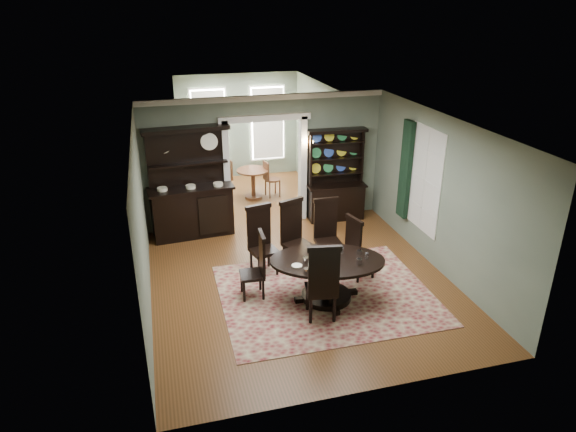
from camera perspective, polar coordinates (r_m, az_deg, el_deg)
name	(u,v)px	position (r m, az deg, el deg)	size (l,w,h in m)	color
room	(302,204)	(9.08, 1.51, 1.31)	(5.51, 6.01, 3.01)	brown
parlor	(245,134)	(14.20, -4.84, 9.08)	(3.51, 3.50, 3.01)	brown
doorway_trim	(265,156)	(11.77, -2.58, 6.69)	(2.08, 0.25, 2.57)	silver
right_window	(415,175)	(10.84, 13.97, 4.45)	(0.15, 1.47, 2.12)	white
wall_sconce	(307,143)	(11.79, 2.11, 8.09)	(0.27, 0.21, 0.21)	#C78635
rug	(326,294)	(9.40, 4.23, -8.67)	(3.74, 3.04, 0.01)	maroon
dining_table	(327,272)	(9.02, 4.36, -6.17)	(2.23, 2.23, 0.79)	black
centerpiece	(330,254)	(8.93, 4.72, -4.26)	(1.39, 0.89, 0.23)	silver
chair_far_left	(261,238)	(9.83, -3.01, -2.41)	(0.60, 0.58, 1.36)	black
chair_far_mid	(294,232)	(10.01, 0.68, -1.80)	(0.65, 0.64, 1.39)	black
chair_far_right	(327,229)	(10.20, 4.32, -1.51)	(0.52, 0.47, 1.35)	black
chair_end_left	(258,264)	(9.05, -3.40, -5.32)	(0.45, 0.47, 1.22)	black
chair_end_right	(357,247)	(9.67, 7.65, -3.38)	(0.55, 0.56, 1.27)	black
chair_near	(323,281)	(8.34, 3.86, -7.22)	(0.60, 0.58, 1.42)	black
sideboard	(191,199)	(11.52, -10.71, 1.89)	(1.90, 0.82, 2.44)	black
welsh_dresser	(336,187)	(12.26, 5.31, 3.22)	(1.42, 0.58, 2.18)	black
parlor_table	(253,180)	(13.59, -3.90, 4.06)	(0.85, 0.85, 0.79)	#522B17
parlor_chair_left	(226,177)	(13.76, -6.95, 4.31)	(0.46, 0.45, 1.01)	#522B17
parlor_chair_right	(270,178)	(13.67, -2.00, 4.27)	(0.44, 0.43, 0.98)	#522B17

